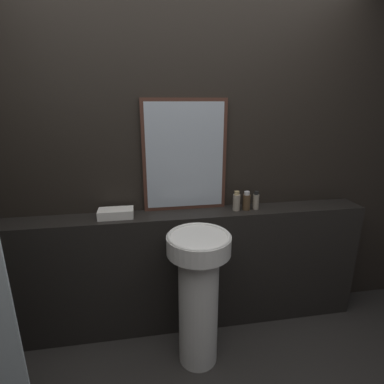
{
  "coord_description": "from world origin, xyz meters",
  "views": [
    {
      "loc": [
        -0.29,
        -0.86,
        1.71
      ],
      "look_at": [
        0.03,
        1.02,
        1.13
      ],
      "focal_mm": 28.0,
      "sensor_mm": 36.0,
      "label": 1
    }
  ],
  "objects_px": {
    "mirror": "(185,156)",
    "lotion_bottle": "(256,201)",
    "towel_stack": "(116,213)",
    "conditioner_bottle": "(247,201)",
    "pedestal_sink": "(198,291)",
    "shampoo_bottle": "(237,201)"
  },
  "relations": [
    {
      "from": "shampoo_bottle",
      "to": "towel_stack",
      "type": "bearing_deg",
      "value": 180.0
    },
    {
      "from": "lotion_bottle",
      "to": "towel_stack",
      "type": "bearing_deg",
      "value": 180.0
    },
    {
      "from": "towel_stack",
      "to": "conditioner_bottle",
      "type": "bearing_deg",
      "value": 0.0
    },
    {
      "from": "conditioner_bottle",
      "to": "mirror",
      "type": "bearing_deg",
      "value": 167.72
    },
    {
      "from": "mirror",
      "to": "conditioner_bottle",
      "type": "xyz_separation_m",
      "value": [
        0.44,
        -0.1,
        -0.33
      ]
    },
    {
      "from": "conditioner_bottle",
      "to": "lotion_bottle",
      "type": "xyz_separation_m",
      "value": [
        0.07,
        -0.0,
        -0.0
      ]
    },
    {
      "from": "towel_stack",
      "to": "mirror",
      "type": "bearing_deg",
      "value": 10.97
    },
    {
      "from": "pedestal_sink",
      "to": "shampoo_bottle",
      "type": "height_order",
      "value": "shampoo_bottle"
    },
    {
      "from": "mirror",
      "to": "towel_stack",
      "type": "relative_size",
      "value": 3.34
    },
    {
      "from": "pedestal_sink",
      "to": "towel_stack",
      "type": "distance_m",
      "value": 0.76
    },
    {
      "from": "pedestal_sink",
      "to": "lotion_bottle",
      "type": "bearing_deg",
      "value": 36.28
    },
    {
      "from": "towel_stack",
      "to": "lotion_bottle",
      "type": "xyz_separation_m",
      "value": [
        1.02,
        -0.0,
        0.03
      ]
    },
    {
      "from": "pedestal_sink",
      "to": "conditioner_bottle",
      "type": "relative_size",
      "value": 6.66
    },
    {
      "from": "shampoo_bottle",
      "to": "lotion_bottle",
      "type": "height_order",
      "value": "shampoo_bottle"
    },
    {
      "from": "pedestal_sink",
      "to": "mirror",
      "type": "distance_m",
      "value": 0.92
    },
    {
      "from": "towel_stack",
      "to": "pedestal_sink",
      "type": "bearing_deg",
      "value": -35.52
    },
    {
      "from": "shampoo_bottle",
      "to": "lotion_bottle",
      "type": "bearing_deg",
      "value": -0.0
    },
    {
      "from": "shampoo_bottle",
      "to": "conditioner_bottle",
      "type": "xyz_separation_m",
      "value": [
        0.08,
        0.0,
        -0.0
      ]
    },
    {
      "from": "pedestal_sink",
      "to": "lotion_bottle",
      "type": "xyz_separation_m",
      "value": [
        0.5,
        0.37,
        0.46
      ]
    },
    {
      "from": "mirror",
      "to": "lotion_bottle",
      "type": "relative_size",
      "value": 5.81
    },
    {
      "from": "towel_stack",
      "to": "conditioner_bottle",
      "type": "xyz_separation_m",
      "value": [
        0.94,
        0.0,
        0.03
      ]
    },
    {
      "from": "towel_stack",
      "to": "conditioner_bottle",
      "type": "distance_m",
      "value": 0.94
    }
  ]
}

